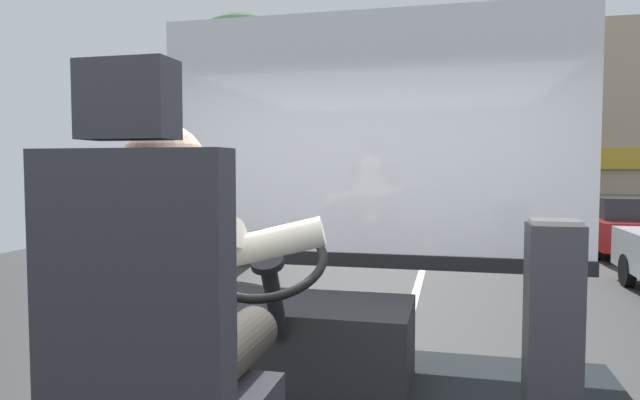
{
  "coord_description": "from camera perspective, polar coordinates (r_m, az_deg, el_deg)",
  "views": [
    {
      "loc": [
        0.48,
        -1.58,
        1.88
      ],
      "look_at": [
        -0.22,
        1.38,
        1.69
      ],
      "focal_mm": 31.27,
      "sensor_mm": 36.0,
      "label": 1
    }
  ],
  "objects": [
    {
      "name": "windshield_panel",
      "position": [
        3.24,
        4.69,
        3.27
      ],
      "size": [
        2.5,
        0.08,
        1.48
      ],
      "color": "silver"
    },
    {
      "name": "parked_car_red",
      "position": [
        13.9,
        28.58,
        -2.11
      ],
      "size": [
        1.76,
        4.0,
        1.24
      ],
      "color": "maroon",
      "rests_on": "ground"
    },
    {
      "name": "street_tree",
      "position": [
        10.72,
        -7.86,
        11.62
      ],
      "size": [
        2.51,
        2.51,
        4.7
      ],
      "color": "#4C3828",
      "rests_on": "ground"
    },
    {
      "name": "ground",
      "position": [
        10.57,
        10.47,
        -7.01
      ],
      "size": [
        18.0,
        44.0,
        0.06
      ],
      "color": "#373737"
    },
    {
      "name": "bus_driver",
      "position": [
        1.58,
        -14.37,
        -9.68
      ],
      "size": [
        0.74,
        0.59,
        0.73
      ],
      "color": "#332D28",
      "rests_on": "driver_seat"
    },
    {
      "name": "shop_building",
      "position": [
        20.39,
        29.86,
        6.32
      ],
      "size": [
        13.72,
        4.2,
        6.14
      ],
      "color": "tan",
      "rests_on": "ground"
    },
    {
      "name": "steering_console",
      "position": [
        2.78,
        -2.41,
        -14.03
      ],
      "size": [
        1.1,
        0.96,
        0.79
      ],
      "color": "black",
      "rests_on": "bus_floor"
    },
    {
      "name": "driver_seat",
      "position": [
        1.52,
        -16.46,
        -16.23
      ],
      "size": [
        0.48,
        0.48,
        1.3
      ],
      "color": "black",
      "rests_on": "bus_floor"
    },
    {
      "name": "fare_box",
      "position": [
        2.53,
        22.71,
        -11.42
      ],
      "size": [
        0.21,
        0.2,
        0.84
      ],
      "color": "#333338",
      "rests_on": "bus_floor"
    }
  ]
}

